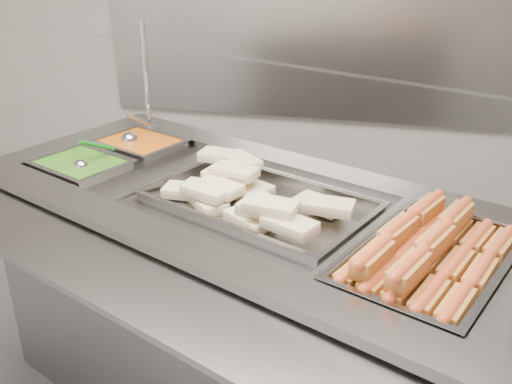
% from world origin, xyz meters
% --- Properties ---
extents(back_panel, '(3.00, 0.04, 1.20)m').
position_xyz_m(back_panel, '(0.00, 2.45, 1.20)').
color(back_panel, '#9A9590').
rests_on(back_panel, ground).
extents(steam_counter, '(2.17, 1.61, 0.95)m').
position_xyz_m(steam_counter, '(-0.04, 0.38, 0.47)').
color(steam_counter, gray).
rests_on(steam_counter, ground).
extents(tray_rail, '(1.84, 1.10, 0.05)m').
position_xyz_m(tray_rail, '(-0.26, -0.12, 0.90)').
color(tray_rail, slate).
rests_on(tray_rail, steam_counter).
extents(sneeze_guard, '(1.71, 0.99, 0.46)m').
position_xyz_m(sneeze_guard, '(0.05, 0.59, 1.33)').
color(sneeze_guard, silver).
rests_on(sneeze_guard, steam_counter).
extents(pan_hotdogs, '(0.56, 0.68, 0.11)m').
position_xyz_m(pan_hotdogs, '(0.56, 0.11, 0.90)').
color(pan_hotdogs, gray).
rests_on(pan_hotdogs, steam_counter).
extents(pan_wraps, '(0.83, 0.68, 0.07)m').
position_xyz_m(pan_wraps, '(0.01, 0.35, 0.92)').
color(pan_wraps, gray).
rests_on(pan_wraps, steam_counter).
extents(pan_beans, '(0.39, 0.36, 0.11)m').
position_xyz_m(pan_beans, '(-0.60, 0.79, 0.90)').
color(pan_beans, gray).
rests_on(pan_beans, steam_counter).
extents(pan_peas, '(0.39, 0.36, 0.11)m').
position_xyz_m(pan_peas, '(-0.73, 0.52, 0.90)').
color(pan_peas, gray).
rests_on(pan_peas, steam_counter).
extents(hotdogs_in_buns, '(0.51, 0.62, 0.12)m').
position_xyz_m(hotdogs_in_buns, '(0.55, 0.11, 0.95)').
color(hotdogs_in_buns, '#A36722').
rests_on(hotdogs_in_buns, pan_hotdogs).
extents(tortilla_wraps, '(0.66, 0.56, 0.10)m').
position_xyz_m(tortilla_wraps, '(-0.04, 0.36, 0.96)').
color(tortilla_wraps, '#CBB688').
rests_on(tortilla_wraps, pan_wraps).
extents(ladle, '(0.11, 0.19, 0.15)m').
position_xyz_m(ladle, '(-0.65, 0.80, 0.95)').
color(ladle, silver).
rests_on(ladle, pan_beans).
extents(serving_spoon, '(0.10, 0.18, 0.14)m').
position_xyz_m(serving_spoon, '(-0.70, 0.50, 0.96)').
color(serving_spoon, silver).
rests_on(serving_spoon, pan_peas).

